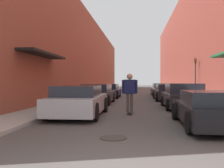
{
  "coord_description": "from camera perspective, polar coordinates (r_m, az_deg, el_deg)",
  "views": [
    {
      "loc": [
        0.12,
        -3.27,
        1.49
      ],
      "look_at": [
        -1.32,
        10.65,
        1.31
      ],
      "focal_mm": 40.0,
      "sensor_mm": 36.0,
      "label": 1
    }
  ],
  "objects": [
    {
      "name": "ground",
      "position": [
        25.31,
        5.61,
        -2.64
      ],
      "size": [
        120.99,
        120.99,
        0.0
      ],
      "primitive_type": "plane",
      "color": "#4C4947"
    },
    {
      "name": "curb_strip_left",
      "position": [
        31.13,
        -2.45,
        -1.9
      ],
      "size": [
        1.8,
        54.99,
        0.12
      ],
      "color": "#A3A099",
      "rests_on": "ground"
    },
    {
      "name": "curb_strip_right",
      "position": [
        31.1,
        13.78,
        -1.92
      ],
      "size": [
        1.8,
        54.99,
        0.12
      ],
      "color": "#A3A099",
      "rests_on": "ground"
    },
    {
      "name": "building_row_left",
      "position": [
        31.79,
        -7.66,
        6.28
      ],
      "size": [
        4.9,
        54.99,
        9.13
      ],
      "color": "brown",
      "rests_on": "ground"
    },
    {
      "name": "building_row_right",
      "position": [
        31.89,
        19.04,
        8.54
      ],
      "size": [
        4.9,
        54.99,
        11.69
      ],
      "color": "brown",
      "rests_on": "ground"
    },
    {
      "name": "parked_car_left_0",
      "position": [
        10.62,
        -7.63,
        -3.88
      ],
      "size": [
        2.06,
        4.46,
        1.28
      ],
      "color": "#B7B7BC",
      "rests_on": "ground"
    },
    {
      "name": "parked_car_left_1",
      "position": [
        16.48,
        -3.41,
        -2.31
      ],
      "size": [
        2.03,
        4.56,
        1.27
      ],
      "color": "#232326",
      "rests_on": "ground"
    },
    {
      "name": "parked_car_left_2",
      "position": [
        21.94,
        -0.76,
        -1.58
      ],
      "size": [
        1.92,
        4.46,
        1.22
      ],
      "color": "navy",
      "rests_on": "ground"
    },
    {
      "name": "parked_car_right_0",
      "position": [
        8.69,
        21.21,
        -5.36
      ],
      "size": [
        1.89,
        4.4,
        1.16
      ],
      "color": "black",
      "rests_on": "ground"
    },
    {
      "name": "parked_car_right_1",
      "position": [
        14.0,
        15.9,
        -2.76
      ],
      "size": [
        2.06,
        4.23,
        1.35
      ],
      "color": "#232326",
      "rests_on": "ground"
    },
    {
      "name": "parked_car_right_2",
      "position": [
        19.69,
        12.48,
        -1.86
      ],
      "size": [
        1.94,
        4.72,
        1.24
      ],
      "color": "#232326",
      "rests_on": "ground"
    },
    {
      "name": "parked_car_right_3",
      "position": [
        25.38,
        11.27,
        -1.27
      ],
      "size": [
        1.99,
        4.48,
        1.24
      ],
      "color": "silver",
      "rests_on": "ground"
    },
    {
      "name": "skateboarder",
      "position": [
        11.12,
        4.06,
        -1.17
      ],
      "size": [
        0.69,
        0.78,
        1.81
      ],
      "color": "black",
      "rests_on": "ground"
    },
    {
      "name": "manhole_cover",
      "position": [
        6.61,
        0.28,
        -12.19
      ],
      "size": [
        0.7,
        0.7,
        0.02
      ],
      "color": "#332D28",
      "rests_on": "ground"
    },
    {
      "name": "traffic_light",
      "position": [
        22.13,
        18.52,
        2.47
      ],
      "size": [
        0.16,
        0.22,
        3.31
      ],
      "color": "#2D2D2D",
      "rests_on": "curb_strip_right"
    }
  ]
}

